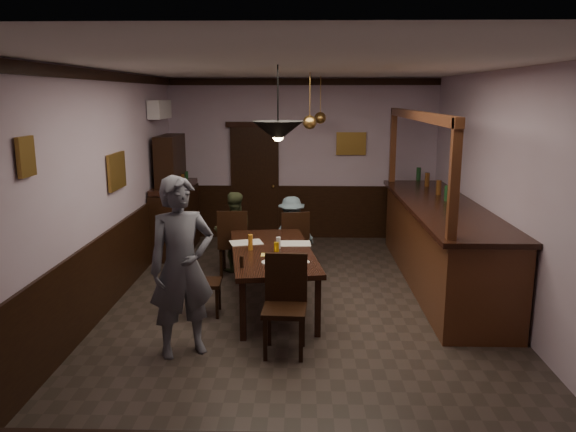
{
  "coord_description": "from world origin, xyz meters",
  "views": [
    {
      "loc": [
        0.0,
        -6.52,
        2.69
      ],
      "look_at": [
        -0.18,
        0.58,
        1.15
      ],
      "focal_mm": 35.0,
      "sensor_mm": 36.0,
      "label": 1
    }
  ],
  "objects_px": {
    "chair_side": "(199,277)",
    "pendant_brass_mid": "(310,122)",
    "soda_can": "(277,247)",
    "chair_far_left": "(233,240)",
    "pendant_iron": "(278,131)",
    "person_seated_left": "(234,232)",
    "sideboard": "(174,206)",
    "bar_counter": "(440,241)",
    "pendant_brass_far": "(320,118)",
    "person_standing": "(182,267)",
    "chair_near": "(285,299)",
    "chair_far_right": "(294,240)",
    "person_seated_right": "(291,233)",
    "dining_table": "(272,255)",
    "coffee_cup": "(301,257)"
  },
  "relations": [
    {
      "from": "chair_side",
      "to": "pendant_brass_mid",
      "type": "bearing_deg",
      "value": -43.33
    },
    {
      "from": "chair_side",
      "to": "soda_can",
      "type": "xyz_separation_m",
      "value": [
        0.95,
        0.25,
        0.33
      ]
    },
    {
      "from": "chair_far_left",
      "to": "pendant_iron",
      "type": "bearing_deg",
      "value": 109.98
    },
    {
      "from": "person_seated_left",
      "to": "sideboard",
      "type": "bearing_deg",
      "value": -55.44
    },
    {
      "from": "bar_counter",
      "to": "pendant_brass_far",
      "type": "distance_m",
      "value": 3.05
    },
    {
      "from": "person_standing",
      "to": "pendant_brass_far",
      "type": "bearing_deg",
      "value": 42.87
    },
    {
      "from": "pendant_brass_mid",
      "to": "bar_counter",
      "type": "bearing_deg",
      "value": -9.67
    },
    {
      "from": "bar_counter",
      "to": "pendant_brass_mid",
      "type": "bearing_deg",
      "value": 170.33
    },
    {
      "from": "chair_far_left",
      "to": "sideboard",
      "type": "relative_size",
      "value": 0.51
    },
    {
      "from": "chair_near",
      "to": "pendant_iron",
      "type": "relative_size",
      "value": 1.29
    },
    {
      "from": "chair_far_left",
      "to": "chair_side",
      "type": "bearing_deg",
      "value": 79.86
    },
    {
      "from": "chair_far_right",
      "to": "person_seated_right",
      "type": "height_order",
      "value": "person_seated_right"
    },
    {
      "from": "soda_can",
      "to": "bar_counter",
      "type": "bearing_deg",
      "value": 24.36
    },
    {
      "from": "chair_near",
      "to": "person_standing",
      "type": "height_order",
      "value": "person_standing"
    },
    {
      "from": "bar_counter",
      "to": "pendant_brass_mid",
      "type": "distance_m",
      "value": 2.55
    },
    {
      "from": "chair_far_right",
      "to": "pendant_brass_mid",
      "type": "distance_m",
      "value": 1.77
    },
    {
      "from": "chair_far_left",
      "to": "person_seated_left",
      "type": "relative_size",
      "value": 0.83
    },
    {
      "from": "chair_near",
      "to": "pendant_brass_far",
      "type": "relative_size",
      "value": 1.29
    },
    {
      "from": "person_standing",
      "to": "chair_side",
      "type": "bearing_deg",
      "value": 64.25
    },
    {
      "from": "chair_near",
      "to": "pendant_iron",
      "type": "height_order",
      "value": "pendant_iron"
    },
    {
      "from": "pendant_brass_mid",
      "to": "pendant_brass_far",
      "type": "xyz_separation_m",
      "value": [
        0.2,
        1.58,
        0.0
      ]
    },
    {
      "from": "dining_table",
      "to": "soda_can",
      "type": "height_order",
      "value": "soda_can"
    },
    {
      "from": "person_seated_left",
      "to": "soda_can",
      "type": "bearing_deg",
      "value": 103.22
    },
    {
      "from": "dining_table",
      "to": "sideboard",
      "type": "xyz_separation_m",
      "value": [
        -1.83,
        2.55,
        0.13
      ]
    },
    {
      "from": "chair_far_left",
      "to": "coffee_cup",
      "type": "relative_size",
      "value": 12.87
    },
    {
      "from": "pendant_iron",
      "to": "person_standing",
      "type": "bearing_deg",
      "value": -148.35
    },
    {
      "from": "bar_counter",
      "to": "dining_table",
      "type": "bearing_deg",
      "value": -157.81
    },
    {
      "from": "chair_near",
      "to": "chair_side",
      "type": "distance_m",
      "value": 1.47
    },
    {
      "from": "pendant_brass_far",
      "to": "chair_far_right",
      "type": "bearing_deg",
      "value": -105.17
    },
    {
      "from": "person_seated_left",
      "to": "sideboard",
      "type": "distance_m",
      "value": 1.59
    },
    {
      "from": "chair_side",
      "to": "coffee_cup",
      "type": "distance_m",
      "value": 1.31
    },
    {
      "from": "chair_side",
      "to": "coffee_cup",
      "type": "xyz_separation_m",
      "value": [
        1.26,
        -0.18,
        0.32
      ]
    },
    {
      "from": "chair_side",
      "to": "sideboard",
      "type": "height_order",
      "value": "sideboard"
    },
    {
      "from": "pendant_brass_mid",
      "to": "pendant_brass_far",
      "type": "height_order",
      "value": "same"
    },
    {
      "from": "chair_far_right",
      "to": "sideboard",
      "type": "xyz_separation_m",
      "value": [
        -2.09,
        1.23,
        0.27
      ]
    },
    {
      "from": "coffee_cup",
      "to": "chair_far_left",
      "type": "bearing_deg",
      "value": 112.66
    },
    {
      "from": "pendant_brass_mid",
      "to": "pendant_brass_far",
      "type": "bearing_deg",
      "value": 82.81
    },
    {
      "from": "person_standing",
      "to": "dining_table",
      "type": "bearing_deg",
      "value": 31.12
    },
    {
      "from": "coffee_cup",
      "to": "sideboard",
      "type": "distance_m",
      "value": 3.77
    },
    {
      "from": "chair_near",
      "to": "coffee_cup",
      "type": "xyz_separation_m",
      "value": [
        0.17,
        0.79,
        0.23
      ]
    },
    {
      "from": "coffee_cup",
      "to": "sideboard",
      "type": "bearing_deg",
      "value": 117.35
    },
    {
      "from": "person_seated_right",
      "to": "coffee_cup",
      "type": "height_order",
      "value": "person_seated_right"
    },
    {
      "from": "chair_far_right",
      "to": "pendant_brass_far",
      "type": "bearing_deg",
      "value": -116.45
    },
    {
      "from": "dining_table",
      "to": "bar_counter",
      "type": "bearing_deg",
      "value": 22.19
    },
    {
      "from": "person_seated_left",
      "to": "pendant_brass_far",
      "type": "relative_size",
      "value": 1.54
    },
    {
      "from": "chair_near",
      "to": "sideboard",
      "type": "bearing_deg",
      "value": 120.97
    },
    {
      "from": "pendant_iron",
      "to": "pendant_brass_far",
      "type": "bearing_deg",
      "value": 81.22
    },
    {
      "from": "dining_table",
      "to": "chair_near",
      "type": "height_order",
      "value": "chair_near"
    },
    {
      "from": "sideboard",
      "to": "pendant_brass_far",
      "type": "height_order",
      "value": "pendant_brass_far"
    },
    {
      "from": "bar_counter",
      "to": "pendant_brass_mid",
      "type": "height_order",
      "value": "pendant_brass_mid"
    }
  ]
}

